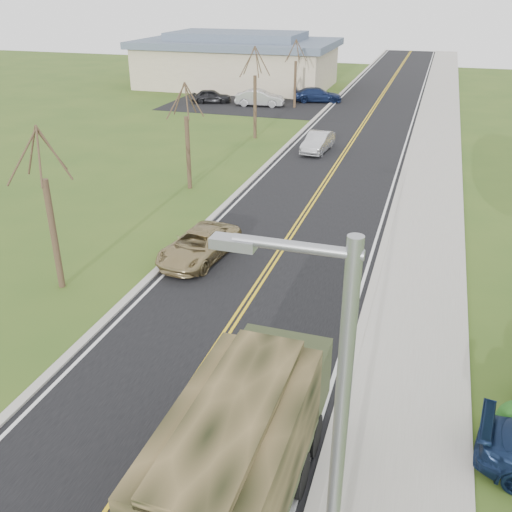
% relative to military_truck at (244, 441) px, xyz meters
% --- Properties ---
extents(road, '(8.00, 120.00, 0.01)m').
position_rel_military_truck_xyz_m(road, '(-2.74, 37.42, -1.86)').
color(road, black).
rests_on(road, ground).
extents(curb_right, '(0.30, 120.00, 0.12)m').
position_rel_military_truck_xyz_m(curb_right, '(1.41, 37.42, -1.81)').
color(curb_right, '#9E998E').
rests_on(curb_right, ground).
extents(sidewalk_right, '(3.20, 120.00, 0.10)m').
position_rel_military_truck_xyz_m(sidewalk_right, '(3.16, 37.42, -1.82)').
color(sidewalk_right, '#9E998E').
rests_on(sidewalk_right, ground).
extents(curb_left, '(0.30, 120.00, 0.10)m').
position_rel_military_truck_xyz_m(curb_left, '(-6.89, 37.42, -1.82)').
color(curb_left, '#9E998E').
rests_on(curb_left, ground).
extents(street_light, '(1.65, 0.22, 8.00)m').
position_rel_military_truck_xyz_m(street_light, '(2.16, -3.08, 2.56)').
color(street_light, gray).
rests_on(street_light, ground).
extents(bare_tree_a, '(1.93, 2.26, 6.08)m').
position_rel_military_truck_xyz_m(bare_tree_a, '(-9.74, 7.42, 0.76)').
color(bare_tree_a, '#38281C').
rests_on(bare_tree_a, ground).
extents(bare_tree_b, '(1.83, 2.14, 5.73)m').
position_rel_military_truck_xyz_m(bare_tree_b, '(-9.74, 19.42, 0.61)').
color(bare_tree_b, '#38281C').
rests_on(bare_tree_b, ground).
extents(bare_tree_c, '(2.04, 2.39, 6.42)m').
position_rel_military_truck_xyz_m(bare_tree_c, '(-9.74, 31.42, 0.91)').
color(bare_tree_c, '#38281C').
rests_on(bare_tree_c, ground).
extents(bare_tree_d, '(1.88, 2.20, 5.91)m').
position_rel_military_truck_xyz_m(bare_tree_d, '(-9.74, 43.42, 0.68)').
color(bare_tree_d, '#38281C').
rests_on(bare_tree_d, ground).
extents(commercial_building, '(25.50, 21.50, 5.65)m').
position_rel_military_truck_xyz_m(commercial_building, '(-18.72, 53.40, 0.82)').
color(commercial_building, tan).
rests_on(commercial_building, ground).
extents(military_truck, '(2.38, 6.58, 3.26)m').
position_rel_military_truck_xyz_m(military_truck, '(0.00, 0.00, 0.00)').
color(military_truck, black).
rests_on(military_truck, ground).
extents(suv_champagne, '(2.57, 4.61, 1.22)m').
position_rel_military_truck_xyz_m(suv_champagne, '(-5.74, 11.19, -1.26)').
color(suv_champagne, '#907D51').
rests_on(suv_champagne, ground).
extents(sedan_silver, '(1.69, 4.03, 1.29)m').
position_rel_military_truck_xyz_m(sedan_silver, '(-4.55, 29.09, -1.22)').
color(sedan_silver, '#ADAEB2').
rests_on(sedan_silver, ground).
extents(lot_car_dark, '(4.01, 2.56, 1.27)m').
position_rel_military_truck_xyz_m(lot_car_dark, '(-17.83, 43.26, -1.23)').
color(lot_car_dark, black).
rests_on(lot_car_dark, ground).
extents(lot_car_silver, '(4.63, 2.10, 1.47)m').
position_rel_military_truck_xyz_m(lot_car_silver, '(-13.00, 43.18, -1.13)').
color(lot_car_silver, '#ADACB1').
rests_on(lot_car_silver, ground).
extents(lot_car_navy, '(4.95, 3.06, 1.34)m').
position_rel_military_truck_xyz_m(lot_car_navy, '(-8.30, 46.75, -1.20)').
color(lot_car_navy, '#101C3E').
rests_on(lot_car_navy, ground).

